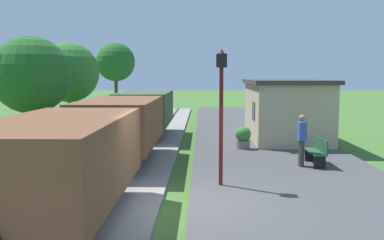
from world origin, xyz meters
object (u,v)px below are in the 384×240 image
at_px(tree_trackside_far, 31,75).
at_px(station_hut, 285,109).
at_px(tree_field_distant, 116,62).
at_px(potted_planter, 243,137).
at_px(person_waiting, 302,138).
at_px(lamp_post_near, 221,92).
at_px(bench_near_hut, 317,151).
at_px(tree_field_left, 69,72).
at_px(freight_train, 121,127).
at_px(bench_down_platform, 270,120).

bearing_deg(tree_trackside_far, station_hut, -4.69).
bearing_deg(station_hut, tree_field_distant, 125.66).
bearing_deg(potted_planter, person_waiting, -64.49).
distance_m(station_hut, potted_planter, 3.51).
relative_size(person_waiting, lamp_post_near, 0.46).
bearing_deg(bench_near_hut, person_waiting, -158.37).
distance_m(bench_near_hut, lamp_post_near, 4.77).
bearing_deg(tree_field_left, potted_planter, -42.12).
distance_m(freight_train, potted_planter, 5.12).
bearing_deg(potted_planter, bench_down_platform, 72.54).
bearing_deg(tree_field_distant, station_hut, -54.34).
bearing_deg(tree_field_distant, freight_train, -78.19).
bearing_deg(freight_train, lamp_post_near, -46.88).
height_order(bench_near_hut, tree_trackside_far, tree_trackside_far).
bearing_deg(station_hut, tree_trackside_far, 175.31).
relative_size(freight_train, tree_field_distant, 3.28).
height_order(bench_near_hut, person_waiting, person_waiting).
xyz_separation_m(bench_near_hut, bench_down_platform, (0.00, 10.01, 0.00)).
distance_m(lamp_post_near, tree_field_left, 17.12).
relative_size(bench_near_hut, tree_field_left, 0.29).
bearing_deg(bench_down_platform, bench_near_hut, -90.00).
bearing_deg(tree_field_left, freight_train, -64.52).
height_order(bench_down_platform, tree_field_left, tree_field_left).
bearing_deg(tree_field_left, tree_field_distant, 83.06).
bearing_deg(freight_train, tree_field_distant, 101.81).
height_order(bench_down_platform, person_waiting, person_waiting).
height_order(person_waiting, tree_trackside_far, tree_trackside_far).
height_order(tree_field_left, tree_field_distant, tree_field_distant).
bearing_deg(tree_field_left, person_waiting, -46.92).
relative_size(bench_down_platform, potted_planter, 1.64).
distance_m(person_waiting, tree_trackside_far, 13.73).
height_order(tree_trackside_far, tree_field_distant, tree_field_distant).
bearing_deg(freight_train, potted_planter, 24.92).
bearing_deg(bench_near_hut, lamp_post_near, -141.16).
bearing_deg(lamp_post_near, potted_planter, 78.55).
bearing_deg(station_hut, tree_field_left, 152.25).
bearing_deg(potted_planter, bench_near_hut, -55.04).
bearing_deg(tree_field_distant, lamp_post_near, -72.18).
relative_size(bench_down_platform, tree_field_distant, 0.25).
relative_size(bench_down_platform, tree_trackside_far, 0.29).
relative_size(freight_train, person_waiting, 11.35).
bearing_deg(freight_train, tree_field_left, 115.48).
bearing_deg(bench_down_platform, station_hut, -89.64).
bearing_deg(station_hut, potted_planter, -130.45).
bearing_deg(tree_trackside_far, lamp_post_near, -46.46).
xyz_separation_m(station_hut, bench_near_hut, (-0.03, -5.68, -0.93)).
relative_size(station_hut, bench_near_hut, 3.87).
relative_size(bench_down_platform, person_waiting, 0.88).
xyz_separation_m(bench_near_hut, person_waiting, (-0.58, -0.23, 0.46)).
bearing_deg(tree_field_left, station_hut, -27.75).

